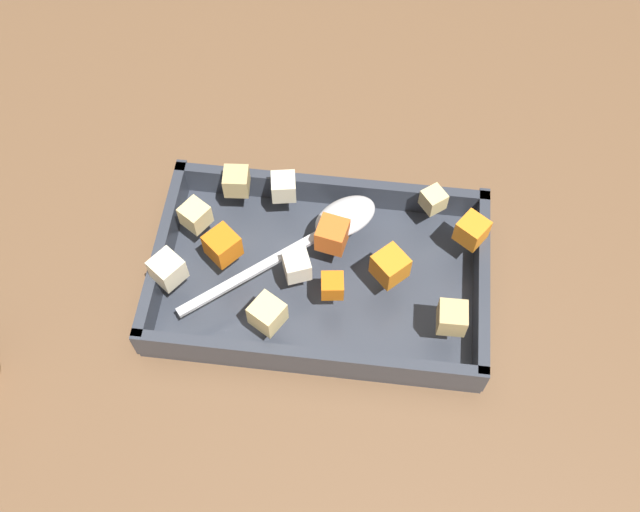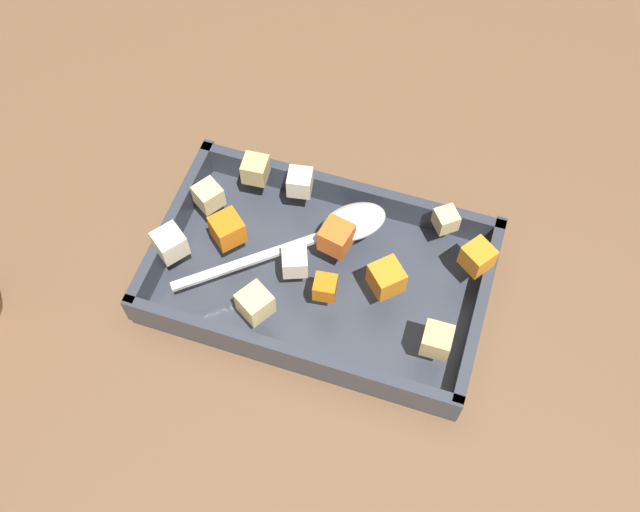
{
  "view_description": "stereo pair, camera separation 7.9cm",
  "coord_description": "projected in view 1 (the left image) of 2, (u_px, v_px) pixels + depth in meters",
  "views": [
    {
      "loc": [
        -0.06,
        0.4,
        0.75
      ],
      "look_at": [
        -0.01,
        0.0,
        0.06
      ],
      "focal_mm": 41.62,
      "sensor_mm": 36.0,
      "label": 1
    },
    {
      "loc": [
        -0.14,
        0.38,
        0.75
      ],
      "look_at": [
        -0.01,
        0.0,
        0.06
      ],
      "focal_mm": 41.62,
      "sensor_mm": 36.0,
      "label": 2
    }
  ],
  "objects": [
    {
      "name": "carrot_chunk_corner_nw",
      "position": [
        390.0,
        266.0,
        0.78
      ],
      "size": [
        0.04,
        0.04,
        0.03
      ],
      "primitive_type": "cube",
      "rotation": [
        0.0,
        0.0,
        2.34
      ],
      "color": "orange",
      "rests_on": "baking_dish"
    },
    {
      "name": "carrot_chunk_heap_top",
      "position": [
        332.0,
        286.0,
        0.77
      ],
      "size": [
        0.03,
        0.03,
        0.02
      ],
      "primitive_type": "cube",
      "rotation": [
        0.0,
        0.0,
        0.13
      ],
      "color": "orange",
      "rests_on": "baking_dish"
    },
    {
      "name": "potato_chunk_rim_edge",
      "position": [
        236.0,
        181.0,
        0.84
      ],
      "size": [
        0.03,
        0.03,
        0.03
      ],
      "primitive_type": "cube",
      "rotation": [
        0.0,
        0.0,
        1.65
      ],
      "color": "tan",
      "rests_on": "baking_dish"
    },
    {
      "name": "carrot_chunk_far_left",
      "position": [
        222.0,
        245.0,
        0.79
      ],
      "size": [
        0.04,
        0.04,
        0.03
      ],
      "primitive_type": "cube",
      "rotation": [
        0.0,
        0.0,
        5.58
      ],
      "color": "orange",
      "rests_on": "baking_dish"
    },
    {
      "name": "potato_chunk_heap_side",
      "position": [
        195.0,
        215.0,
        0.82
      ],
      "size": [
        0.04,
        0.04,
        0.03
      ],
      "primitive_type": "cube",
      "rotation": [
        0.0,
        0.0,
        5.7
      ],
      "color": "#E0CC89",
      "rests_on": "baking_dish"
    },
    {
      "name": "carrot_chunk_far_right",
      "position": [
        472.0,
        230.0,
        0.8
      ],
      "size": [
        0.04,
        0.04,
        0.03
      ],
      "primitive_type": "cube",
      "rotation": [
        0.0,
        0.0,
        4.1
      ],
      "color": "orange",
      "rests_on": "baking_dish"
    },
    {
      "name": "parsnip_chunk_back_center",
      "position": [
        297.0,
        266.0,
        0.78
      ],
      "size": [
        0.03,
        0.03,
        0.03
      ],
      "primitive_type": "cube",
      "rotation": [
        0.0,
        0.0,
        5.09
      ],
      "color": "silver",
      "rests_on": "baking_dish"
    },
    {
      "name": "potato_chunk_near_right",
      "position": [
        452.0,
        318.0,
        0.75
      ],
      "size": [
        0.03,
        0.03,
        0.03
      ],
      "primitive_type": "cube",
      "rotation": [
        0.0,
        0.0,
        0.02
      ],
      "color": "tan",
      "rests_on": "baking_dish"
    },
    {
      "name": "potato_chunk_mid_right",
      "position": [
        433.0,
        200.0,
        0.83
      ],
      "size": [
        0.03,
        0.03,
        0.02
      ],
      "primitive_type": "cube",
      "rotation": [
        0.0,
        0.0,
        3.81
      ],
      "color": "#E0CC89",
      "rests_on": "baking_dish"
    },
    {
      "name": "potato_chunk_near_left",
      "position": [
        284.0,
        187.0,
        0.84
      ],
      "size": [
        0.03,
        0.03,
        0.03
      ],
      "primitive_type": "cube",
      "rotation": [
        0.0,
        0.0,
        3.32
      ],
      "color": "beige",
      "rests_on": "baking_dish"
    },
    {
      "name": "potato_chunk_center",
      "position": [
        267.0,
        314.0,
        0.75
      ],
      "size": [
        0.04,
        0.04,
        0.03
      ],
      "primitive_type": "cube",
      "rotation": [
        0.0,
        0.0,
        2.6
      ],
      "color": "#E0CC89",
      "rests_on": "baking_dish"
    },
    {
      "name": "carrot_chunk_under_handle",
      "position": [
        332.0,
        235.0,
        0.8
      ],
      "size": [
        0.04,
        0.04,
        0.03
      ],
      "primitive_type": "cube",
      "rotation": [
        0.0,
        0.0,
        1.37
      ],
      "color": "orange",
      "rests_on": "baking_dish"
    },
    {
      "name": "baking_dish",
      "position": [
        320.0,
        278.0,
        0.84
      ],
      "size": [
        0.37,
        0.23,
        0.05
      ],
      "color": "#333842",
      "rests_on": "ground_plane"
    },
    {
      "name": "potato_chunk_corner_se",
      "position": [
        167.0,
        269.0,
        0.78
      ],
      "size": [
        0.04,
        0.04,
        0.03
      ],
      "primitive_type": "cube",
      "rotation": [
        0.0,
        0.0,
        2.51
      ],
      "color": "beige",
      "rests_on": "baking_dish"
    },
    {
      "name": "ground_plane",
      "position": [
        309.0,
        281.0,
        0.85
      ],
      "size": [
        4.0,
        4.0,
        0.0
      ],
      "primitive_type": "plane",
      "color": "brown"
    },
    {
      "name": "serving_spoon",
      "position": [
        335.0,
        223.0,
        0.82
      ],
      "size": [
        0.21,
        0.18,
        0.02
      ],
      "rotation": [
        0.0,
        0.0,
        0.7
      ],
      "color": "silver",
      "rests_on": "baking_dish"
    }
  ]
}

